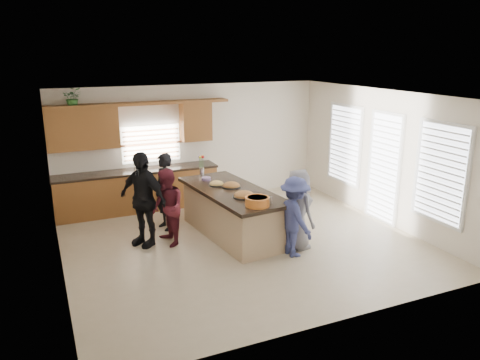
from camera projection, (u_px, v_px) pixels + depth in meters
name	position (u px, v px, depth m)	size (l,w,h in m)	color
floor	(243.00, 242.00, 9.01)	(6.50, 6.50, 0.00)	#C4B292
room_shell	(243.00, 145.00, 8.49)	(6.52, 6.02, 2.81)	silver
back_cabinetry	(135.00, 172.00, 10.60)	(4.08, 0.66, 2.46)	brown
right_wall_glazing	(386.00, 161.00, 9.78)	(0.06, 4.00, 2.25)	white
island	(232.00, 214.00, 9.24)	(1.44, 2.81, 0.95)	tan
platter_front	(244.00, 196.00, 8.64)	(0.43, 0.43, 0.17)	black
platter_mid	(231.00, 186.00, 9.26)	(0.38, 0.38, 0.15)	black
platter_back	(217.00, 184.00, 9.38)	(0.32, 0.32, 0.13)	black
salad_bowl	(257.00, 201.00, 8.14)	(0.43, 0.43, 0.16)	orange
clear_cup	(270.00, 200.00, 8.30)	(0.07, 0.07, 0.11)	white
plate_stack	(206.00, 179.00, 9.77)	(0.19, 0.19, 0.06)	#A582BD
flower_vase	(202.00, 164.00, 10.06)	(0.14, 0.14, 0.45)	silver
potted_plant	(73.00, 98.00, 9.76)	(0.38, 0.33, 0.43)	#2C6528
woman_left_back	(165.00, 192.00, 9.50)	(0.58, 0.38, 1.59)	black
woman_left_mid	(167.00, 208.00, 8.72)	(0.72, 0.56, 1.47)	maroon
woman_left_front	(143.00, 199.00, 8.69)	(1.06, 0.44, 1.80)	black
woman_right_back	(295.00, 217.00, 8.27)	(0.94, 0.54, 1.45)	#38407B
woman_right_front	(298.00, 209.00, 8.57)	(0.74, 0.48, 1.51)	slate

